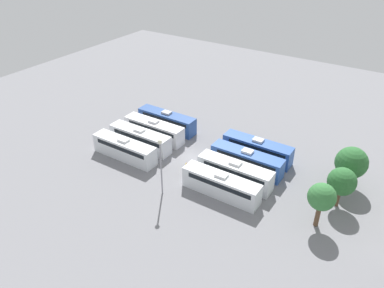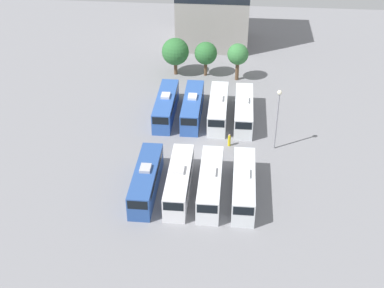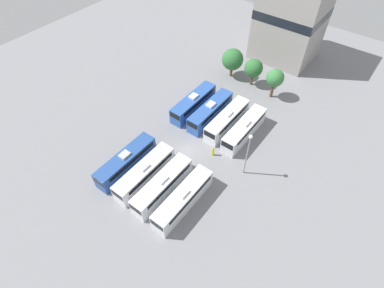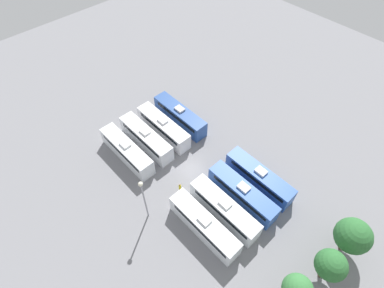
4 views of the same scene
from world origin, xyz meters
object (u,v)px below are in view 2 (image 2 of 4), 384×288
bus_4 (166,105)px  bus_5 (192,106)px  bus_2 (210,182)px  tree_2 (238,55)px  bus_3 (244,184)px  light_pole (278,110)px  tree_1 (206,53)px  bus_6 (218,108)px  bus_7 (244,110)px  bus_0 (146,179)px  bus_1 (179,180)px  tree_0 (175,52)px  worker_person (229,140)px

bus_4 → bus_5: (3.79, 0.04, 0.00)m
bus_2 → tree_2: (2.44, 29.69, 2.66)m
bus_3 → light_pole: 11.63m
tree_1 → bus_2: bearing=-85.0°
bus_6 → bus_7: bearing=-3.5°
bus_2 → bus_7: (3.62, 17.05, 0.00)m
bus_7 → tree_1: 15.29m
bus_0 → bus_1: bearing=1.7°
bus_7 → tree_2: tree_2 is taller
bus_3 → bus_5: (-7.40, 17.32, 0.00)m
bus_1 → tree_0: (-4.01, 30.74, 2.26)m
bus_5 → light_pole: bearing=-32.2°
bus_6 → bus_3: bearing=-77.7°
bus_2 → bus_5: 17.72m
bus_4 → tree_1: tree_1 is taller
bus_7 → tree_2: size_ratio=1.80×
bus_0 → bus_5: size_ratio=1.00×
bus_0 → bus_6: (7.41, 17.31, 0.00)m
bus_0 → bus_7: same height
bus_1 → light_pole: bearing=41.9°
bus_5 → worker_person: bus_5 is taller
bus_0 → bus_6: same height
bus_5 → tree_2: bearing=63.9°
bus_5 → bus_3: bearing=-66.9°
bus_1 → tree_1: (0.90, 30.74, 2.16)m
bus_7 → worker_person: bus_7 is taller
bus_1 → bus_4: (-3.81, 17.24, 0.00)m
bus_4 → tree_0: (-0.19, 13.50, 2.26)m
bus_5 → light_pole: light_pole is taller
light_pole → tree_1: light_pole is taller
tree_0 → tree_2: size_ratio=1.01×
bus_3 → bus_4: same height
bus_3 → bus_6: (-3.77, 17.24, 0.00)m
bus_4 → light_pole: (15.11, -7.10, 4.01)m
bus_2 → tree_0: 31.81m
bus_5 → bus_2: bearing=-78.2°
bus_3 → bus_4: (-11.19, 17.28, 0.00)m
bus_0 → tree_2: tree_2 is taller
bus_0 → bus_5: bearing=77.8°
bus_5 → bus_6: bearing=-1.3°
bus_0 → bus_7: (11.00, 17.09, 0.00)m
bus_3 → bus_2: bearing=-179.6°
bus_6 → bus_7: same height
tree_1 → tree_0: bearing=180.0°
bus_6 → bus_7: 3.60m
bus_6 → tree_2: 12.93m
bus_5 → tree_0: bearing=106.5°
bus_1 → bus_3: size_ratio=1.00×
bus_4 → bus_7: bearing=-1.3°
tree_0 → tree_2: tree_0 is taller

